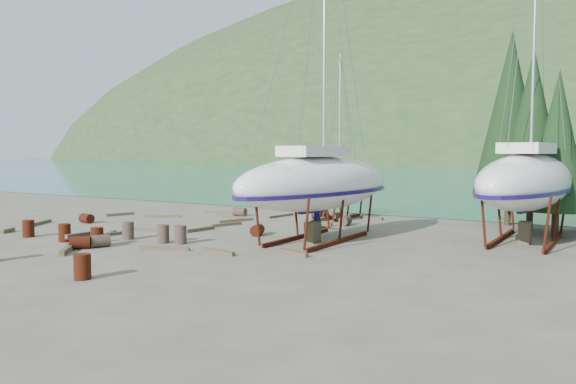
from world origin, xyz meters
The scene contains 46 objects.
ground centered at (0.00, 0.00, 0.00)m, with size 600.00×600.00×0.00m, color #585245.
far_house_left centered at (-60.00, 190.00, 2.92)m, with size 6.60×5.60×5.60m.
far_house_center centered at (-20.00, 190.00, 2.92)m, with size 6.60×5.60×5.60m.
cypress_near_right centered at (12.50, 12.00, 5.79)m, with size 3.60×3.60×10.00m.
cypress_mid_right centered at (14.00, 10.00, 4.92)m, with size 3.06×3.06×8.50m.
cypress_back_left centered at (11.00, 14.00, 6.66)m, with size 4.14×4.14×11.50m.
moored_boat_left centered at (-30.00, 60.00, 0.39)m, with size 2.00×5.00×6.05m.
moored_boat_far centered at (-8.00, 110.00, 0.39)m, with size 2.00×5.00×6.05m.
large_sailboat_near centered at (4.22, 2.70, 2.87)m, with size 4.89×11.67×17.82m.
large_sailboat_far centered at (13.00, 7.66, 2.97)m, with size 4.61×11.81×18.20m.
small_sailboat_shore centered at (0.78, 11.69, 1.77)m, with size 2.70×6.86×10.72m.
worker centered at (3.45, 4.04, 0.94)m, with size 0.69×0.45×1.88m, color #161354.
drum_0 centered at (-9.14, -3.89, 0.44)m, with size 0.58×0.58×0.88m, color #50150D.
drum_1 centered at (-3.47, -4.10, 0.29)m, with size 0.58×0.58×0.88m, color #2D2823.
drum_2 centered at (-11.34, 1.49, 0.29)m, with size 0.58×0.58×0.88m, color #50150D.
drum_4 centered at (0.33, 10.37, 0.29)m, with size 0.58×0.58×0.88m, color #50150D.
drum_5 centered at (-1.85, -1.70, 0.44)m, with size 0.58×0.58×0.88m, color #2D2823.
drum_6 centered at (0.61, 2.69, 0.29)m, with size 0.58×0.58×0.88m, color #50150D.
drum_7 centered at (1.31, -8.85, 0.44)m, with size 0.58×0.58×0.88m, color #50150D.
drum_9 centered at (-5.58, 9.56, 0.29)m, with size 0.58×0.58×0.88m, color #2D2823.
drum_10 centered at (-6.23, -3.90, 0.44)m, with size 0.58×0.58×0.88m, color #50150D.
drum_11 centered at (2.80, 8.72, 0.29)m, with size 0.58×0.58×0.88m, color #2D2823.
drum_12 centered at (-3.86, -4.89, 0.29)m, with size 0.58×0.58×0.88m, color #50150D.
drum_13 centered at (-3.81, -3.97, 0.44)m, with size 0.58×0.58×0.88m, color #50150D.
drum_16 centered at (-4.16, -1.76, 0.44)m, with size 0.58×0.58×0.88m, color #2D2823.
drum_17 centered at (-0.96, -1.46, 0.44)m, with size 0.58×0.58×0.88m, color #2D2823.
timber_0 centered at (-7.76, 10.18, 0.07)m, with size 0.14×2.70×0.14m, color brown.
timber_1 centered at (5.13, -1.18, 0.10)m, with size 0.19×1.70×0.19m, color brown.
timber_2 centered at (-12.77, 5.44, 0.09)m, with size 0.19×1.99×0.19m, color brown.
timber_3 centered at (-5.86, -1.82, 0.07)m, with size 0.15×3.07×0.15m, color brown.
timber_4 centered at (-3.15, 4.94, 0.09)m, with size 0.17×2.13×0.17m, color brown.
timber_5 centered at (-0.41, -3.12, 0.08)m, with size 0.16×2.35×0.16m, color brown.
timber_6 centered at (2.92, 12.43, 0.10)m, with size 0.19×1.70×0.19m, color brown.
timber_7 centered at (2.21, -2.61, 0.09)m, with size 0.17×1.88×0.17m, color brown.
timber_8 centered at (-3.04, 2.41, 0.09)m, with size 0.19×2.04×0.19m, color brown.
timber_9 centered at (-2.89, 10.59, 0.08)m, with size 0.15×2.65×0.15m, color brown.
timber_10 centered at (-3.87, 6.85, 0.08)m, with size 0.16×2.46×0.16m, color brown.
timber_11 centered at (-5.56, 0.83, 0.08)m, with size 0.15×2.44×0.15m, color brown.
timber_12 centered at (-5.93, -1.78, 0.08)m, with size 0.17×2.11×0.17m, color brown.
timber_13 centered at (-11.58, -3.50, 0.11)m, with size 0.22×0.97×0.22m, color brown.
timber_14 centered at (-13.04, -0.70, 0.09)m, with size 0.18×3.10×0.18m, color brown.
timber_15 centered at (-5.47, 8.19, 0.07)m, with size 0.15×3.20×0.15m, color brown.
timber_16 centered at (-3.80, -5.53, 0.11)m, with size 0.23×2.57×0.23m, color brown.
timber_17 centered at (-9.42, 6.10, 0.08)m, with size 0.16×2.41×0.16m, color brown.
timber_pile_fore centered at (-4.66, -4.10, 0.30)m, with size 1.80×1.80×0.60m.
timber_pile_aft centered at (2.06, 6.62, 0.30)m, with size 1.80×1.80×0.60m.
Camera 1 is at (17.20, -21.33, 4.33)m, focal length 35.00 mm.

